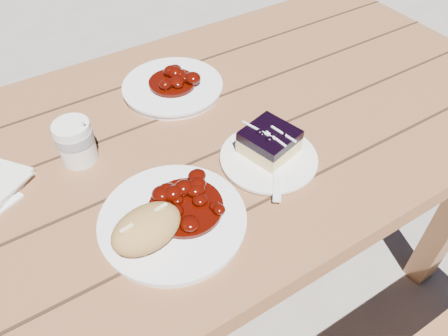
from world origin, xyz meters
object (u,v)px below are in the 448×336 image
main_plate (173,221)px  blueberry_cake (269,141)px  dessert_plate (269,159)px  coffee_cup (76,142)px  bread_roll (146,228)px  picnic_table (125,215)px  second_plate (173,87)px

main_plate → blueberry_cake: blueberry_cake is taller
dessert_plate → coffee_cup: (-0.32, 0.21, 0.04)m
dessert_plate → coffee_cup: coffee_cup is taller
bread_roll → coffee_cup: coffee_cup is taller
picnic_table → blueberry_cake: (0.29, -0.14, 0.20)m
bread_roll → second_plate: bearing=57.5°
picnic_table → main_plate: main_plate is taller
picnic_table → second_plate: bearing=36.0°
blueberry_cake → coffee_cup: size_ratio=1.31×
picnic_table → coffee_cup: 0.22m
blueberry_cake → second_plate: blueberry_cake is taller
main_plate → bread_roll: bread_roll is taller
main_plate → picnic_table: bearing=101.0°
main_plate → second_plate: 0.40m
coffee_cup → second_plate: bearing=22.2°
picnic_table → main_plate: size_ratio=7.82×
bread_roll → dessert_plate: size_ratio=0.65×
bread_roll → picnic_table: bearing=85.5°
bread_roll → blueberry_cake: bearing=13.7°
blueberry_cake → bread_roll: bearing=178.7°
picnic_table → coffee_cup: size_ratio=22.24×
bread_roll → second_plate: size_ratio=0.53×
picnic_table → dessert_plate: (0.28, -0.16, 0.17)m
coffee_cup → dessert_plate: bearing=-33.2°
picnic_table → bread_roll: (-0.02, -0.22, 0.21)m
coffee_cup → main_plate: bearing=-71.6°
dessert_plate → blueberry_cake: (0.01, 0.01, 0.03)m
main_plate → dessert_plate: size_ratio=1.33×
main_plate → bread_roll: bearing=-160.0°
main_plate → dessert_plate: 0.24m
main_plate → blueberry_cake: 0.26m
main_plate → blueberry_cake: bearing=12.2°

